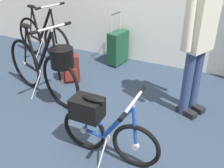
{
  "coord_description": "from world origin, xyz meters",
  "views": [
    {
      "loc": [
        1.08,
        -1.82,
        1.83
      ],
      "look_at": [
        0.11,
        0.26,
        0.55
      ],
      "focal_mm": 42.2,
      "sensor_mm": 36.0,
      "label": 1
    }
  ],
  "objects_px": {
    "folding_bike_foreground": "(101,125)",
    "display_bike_right": "(46,66)",
    "display_bike_left": "(43,38)",
    "visitor_near_wall": "(199,38)",
    "handbag_on_floor": "(70,69)",
    "rolling_suitcase": "(118,47)"
  },
  "relations": [
    {
      "from": "folding_bike_foreground",
      "to": "display_bike_right",
      "type": "relative_size",
      "value": 0.7
    },
    {
      "from": "display_bike_left",
      "to": "visitor_near_wall",
      "type": "height_order",
      "value": "visitor_near_wall"
    },
    {
      "from": "display_bike_right",
      "to": "visitor_near_wall",
      "type": "xyz_separation_m",
      "value": [
        1.67,
        0.47,
        0.46
      ]
    },
    {
      "from": "display_bike_left",
      "to": "handbag_on_floor",
      "type": "xyz_separation_m",
      "value": [
        0.86,
        -0.51,
        -0.17
      ]
    },
    {
      "from": "display_bike_left",
      "to": "handbag_on_floor",
      "type": "bearing_deg",
      "value": -30.82
    },
    {
      "from": "rolling_suitcase",
      "to": "handbag_on_floor",
      "type": "height_order",
      "value": "rolling_suitcase"
    },
    {
      "from": "display_bike_right",
      "to": "visitor_near_wall",
      "type": "relative_size",
      "value": 0.86
    },
    {
      "from": "handbag_on_floor",
      "to": "rolling_suitcase",
      "type": "bearing_deg",
      "value": 65.96
    },
    {
      "from": "folding_bike_foreground",
      "to": "display_bike_left",
      "type": "distance_m",
      "value": 2.55
    },
    {
      "from": "folding_bike_foreground",
      "to": "visitor_near_wall",
      "type": "height_order",
      "value": "visitor_near_wall"
    },
    {
      "from": "display_bike_right",
      "to": "rolling_suitcase",
      "type": "bearing_deg",
      "value": 75.26
    },
    {
      "from": "display_bike_left",
      "to": "rolling_suitcase",
      "type": "distance_m",
      "value": 1.28
    },
    {
      "from": "display_bike_left",
      "to": "visitor_near_wall",
      "type": "bearing_deg",
      "value": -12.52
    },
    {
      "from": "display_bike_right",
      "to": "visitor_near_wall",
      "type": "distance_m",
      "value": 1.8
    },
    {
      "from": "display_bike_left",
      "to": "visitor_near_wall",
      "type": "distance_m",
      "value": 2.67
    },
    {
      "from": "display_bike_right",
      "to": "handbag_on_floor",
      "type": "height_order",
      "value": "display_bike_right"
    },
    {
      "from": "folding_bike_foreground",
      "to": "visitor_near_wall",
      "type": "relative_size",
      "value": 0.6
    },
    {
      "from": "folding_bike_foreground",
      "to": "rolling_suitcase",
      "type": "bearing_deg",
      "value": 109.84
    },
    {
      "from": "handbag_on_floor",
      "to": "display_bike_left",
      "type": "bearing_deg",
      "value": 149.18
    },
    {
      "from": "display_bike_left",
      "to": "display_bike_right",
      "type": "relative_size",
      "value": 0.96
    },
    {
      "from": "folding_bike_foreground",
      "to": "display_bike_right",
      "type": "height_order",
      "value": "display_bike_right"
    },
    {
      "from": "folding_bike_foreground",
      "to": "display_bike_right",
      "type": "distance_m",
      "value": 1.24
    }
  ]
}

